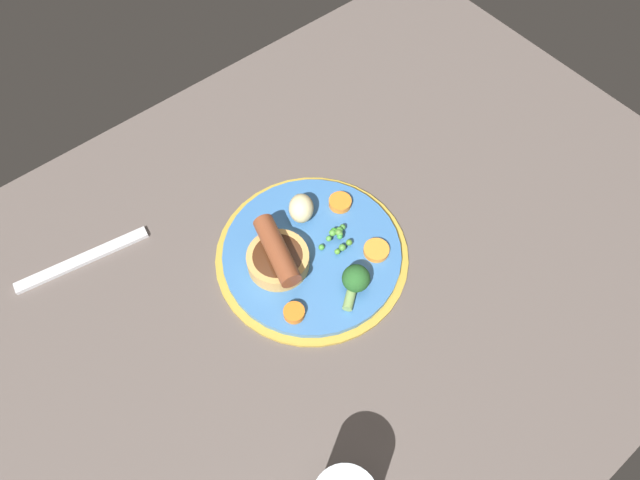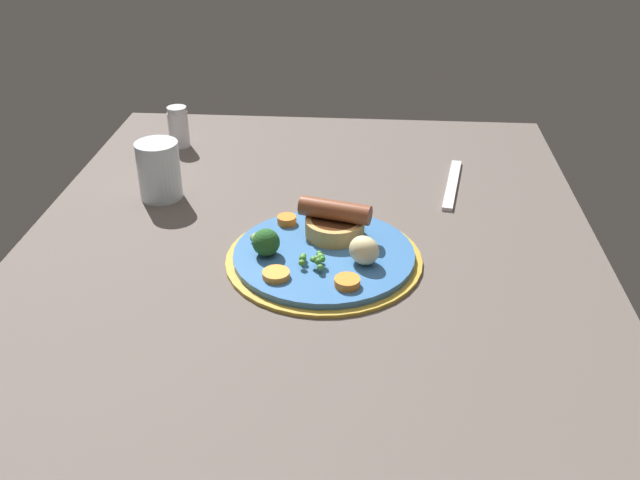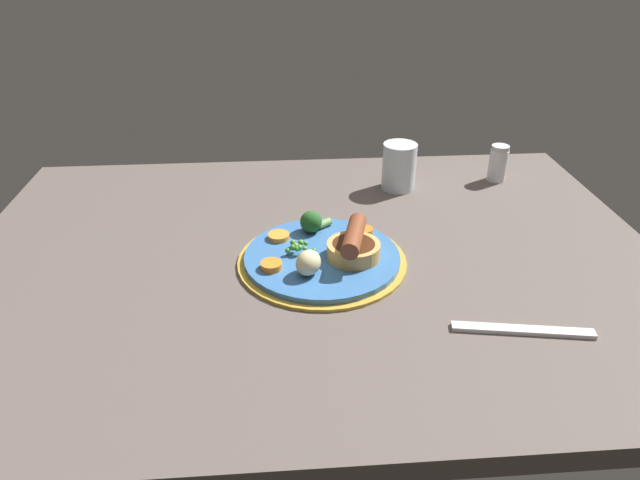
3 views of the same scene
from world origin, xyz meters
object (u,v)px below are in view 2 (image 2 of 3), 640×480
at_px(carrot_slice_4, 347,282).
at_px(salt_shaker, 178,127).
at_px(carrot_slice_0, 287,220).
at_px(dinner_plate, 324,257).
at_px(drinking_glass, 159,170).
at_px(pea_pile, 315,259).
at_px(sausage_pudding, 335,222).
at_px(fork, 452,184).
at_px(carrot_slice_3, 276,274).
at_px(broccoli_floret_near, 266,241).
at_px(potato_chunk_0, 364,250).

bearing_deg(carrot_slice_4, salt_shaker, 35.34).
bearing_deg(carrot_slice_0, dinner_plate, -142.14).
distance_m(carrot_slice_0, drinking_glass, 0.23).
distance_m(dinner_plate, pea_pile, 0.04).
xyz_separation_m(dinner_plate, pea_pile, (-0.04, 0.01, 0.02)).
height_order(sausage_pudding, carrot_slice_4, sausage_pudding).
bearing_deg(salt_shaker, drinking_glass, -173.75).
xyz_separation_m(fork, drinking_glass, (-0.07, 0.45, 0.04)).
bearing_deg(fork, pea_pile, 154.44).
xyz_separation_m(pea_pile, carrot_slice_3, (-0.03, 0.05, -0.01)).
height_order(dinner_plate, fork, dinner_plate).
height_order(carrot_slice_0, carrot_slice_4, same).
distance_m(sausage_pudding, carrot_slice_3, 0.13).
xyz_separation_m(carrot_slice_3, carrot_slice_4, (-0.01, -0.09, 0.00)).
height_order(pea_pile, carrot_slice_0, pea_pile).
bearing_deg(sausage_pudding, drinking_glass, -9.35).
xyz_separation_m(broccoli_floret_near, drinking_glass, (0.18, 0.19, 0.01)).
distance_m(carrot_slice_4, salt_shaker, 0.55).
height_order(drinking_glass, salt_shaker, drinking_glass).
bearing_deg(drinking_glass, fork, -80.74).
relative_size(dinner_plate, drinking_glass, 2.88).
height_order(dinner_plate, sausage_pudding, sausage_pudding).
bearing_deg(fork, potato_chunk_0, 162.63).
bearing_deg(drinking_glass, carrot_slice_3, -138.33).
distance_m(broccoli_floret_near, salt_shaker, 0.43).
bearing_deg(drinking_glass, carrot_slice_4, -129.66).
relative_size(potato_chunk_0, salt_shaker, 0.56).
height_order(pea_pile, potato_chunk_0, potato_chunk_0).
distance_m(carrot_slice_4, drinking_glass, 0.39).
xyz_separation_m(sausage_pudding, carrot_slice_3, (-0.11, 0.07, -0.02)).
bearing_deg(carrot_slice_0, fork, -55.49).
relative_size(sausage_pudding, fork, 0.56).
distance_m(dinner_plate, drinking_glass, 0.32).
bearing_deg(carrot_slice_0, sausage_pudding, -111.75).
distance_m(potato_chunk_0, drinking_glass, 0.37).
relative_size(potato_chunk_0, carrot_slice_4, 1.29).
height_order(broccoli_floret_near, potato_chunk_0, potato_chunk_0).
bearing_deg(fork, carrot_slice_0, 134.07).
xyz_separation_m(potato_chunk_0, fork, (0.27, -0.14, -0.03)).
height_order(dinner_plate, carrot_slice_4, carrot_slice_4).
bearing_deg(carrot_slice_3, sausage_pudding, -30.57).
distance_m(broccoli_floret_near, drinking_glass, 0.26).
distance_m(sausage_pudding, pea_pile, 0.09).
height_order(carrot_slice_3, carrot_slice_4, carrot_slice_4).
bearing_deg(carrot_slice_3, potato_chunk_0, -68.78).
relative_size(broccoli_floret_near, salt_shaker, 0.69).
height_order(carrot_slice_3, fork, carrot_slice_3).
relative_size(potato_chunk_0, carrot_slice_0, 1.52).
bearing_deg(carrot_slice_4, pea_pile, 46.18).
bearing_deg(drinking_glass, sausage_pudding, -114.05).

